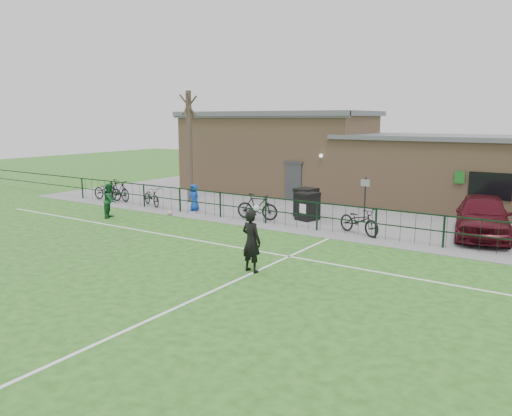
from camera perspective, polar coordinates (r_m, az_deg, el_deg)
The scene contains 21 objects.
ground at distance 14.89m, azimuth -10.85°, elevation -7.79°, with size 90.00×90.00×0.00m, color #255A1A.
paving_strip at distance 25.97m, azimuth 10.48°, elevation -0.03°, with size 34.00×13.00×0.02m, color slate.
pitch_line_touch at distance 20.95m, azimuth 4.26°, elevation -2.36°, with size 28.00×0.10×0.01m, color white.
pitch_line_mid at distance 17.83m, azimuth -1.79°, elevation -4.58°, with size 28.00×0.10×0.01m, color white.
pitch_line_perp at distance 13.62m, azimuth -4.76°, elevation -9.35°, with size 0.10×16.00×0.01m, color white.
perimeter_fence at distance 21.00m, azimuth 4.55°, elevation -0.67°, with size 28.00×0.10×1.20m, color black.
bare_tree at distance 27.36m, azimuth -7.61°, elevation 6.88°, with size 0.30×0.30×6.00m, color #433329.
wheelie_bin_left at distance 23.42m, azimuth 5.75°, elevation 0.55°, with size 0.82×0.93×1.24m, color black.
wheelie_bin_right at distance 22.59m, azimuth 5.91°, elevation 0.10°, with size 0.77×0.88×1.17m, color black.
sign_post at distance 22.40m, azimuth 12.33°, elevation 0.90°, with size 0.06×0.06×2.00m, color black.
car_maroon at distance 21.16m, azimuth 24.48°, elevation -0.81°, with size 1.94×4.83×1.65m, color #4B0D17.
bicycle_a at distance 29.17m, azimuth -16.60°, elevation 1.93°, with size 0.72×2.06×1.08m, color black.
bicycle_b at distance 28.73m, azimuth -15.42°, elevation 1.97°, with size 0.56×1.97×1.18m, color black.
bicycle_c at distance 26.71m, azimuth -11.83°, elevation 1.30°, with size 0.65×1.87×0.98m, color black.
bicycle_d at distance 22.57m, azimuth 0.15°, elevation 0.16°, with size 0.56×1.97×1.18m, color black.
bicycle_e at distance 20.13m, azimuth 11.71°, elevation -1.44°, with size 0.72×2.07×1.09m, color black.
spectator_child at distance 24.93m, azimuth -7.08°, elevation 1.20°, with size 0.64×0.42×1.32m, color #1343B2.
goalkeeper_kick at distance 14.96m, azimuth -0.53°, elevation -3.73°, with size 2.01×2.94×1.89m.
outfield_player at distance 24.05m, azimuth -16.34°, elevation 0.82°, with size 0.78×0.60×1.60m, color #164F26.
ball_ground at distance 24.03m, azimuth -9.83°, elevation -0.57°, with size 0.23×0.23×0.23m, color silver.
clubhouse at distance 28.76m, azimuth 11.39°, elevation 5.38°, with size 24.25×5.40×4.96m.
Camera 1 is at (10.03, -10.01, 4.56)m, focal length 35.00 mm.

